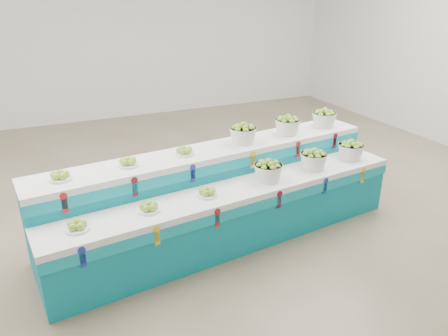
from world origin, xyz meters
The scene contains 15 objects.
ground centered at (0.00, 0.00, 0.00)m, with size 10.00×10.00×0.00m, color brown.
back_wall centered at (0.00, 5.00, 2.00)m, with size 10.00×10.00×0.00m, color silver.
display_stand centered at (-0.23, -0.75, 0.51)m, with size 4.34×1.12×1.02m, color #0A8093, non-canonical shape.
plate_lower_left centered at (-1.93, -1.22, 0.77)m, with size 0.22×0.22×0.10m, color white.
plate_lower_mid centered at (-1.23, -1.14, 0.77)m, with size 0.22×0.22×0.10m, color white.
plate_lower_right centered at (-0.57, -1.06, 0.77)m, with size 0.22×0.22×0.10m, color white.
basket_lower_left centered at (0.23, -0.97, 0.84)m, with size 0.33×0.33×0.24m, color silver, non-canonical shape.
basket_lower_mid centered at (0.92, -0.89, 0.84)m, with size 0.33×0.33×0.24m, color silver, non-canonical shape.
basket_lower_right centered at (1.56, -0.82, 0.84)m, with size 0.33×0.33×0.24m, color silver, non-canonical shape.
plate_upper_left centered at (-1.99, -0.69, 1.07)m, with size 0.22×0.22×0.10m, color white.
plate_upper_mid centered at (-1.29, -0.61, 1.07)m, with size 0.22×0.22×0.10m, color white.
plate_upper_right centered at (-0.63, -0.53, 1.07)m, with size 0.22×0.22×0.10m, color white.
basket_upper_left centered at (0.17, -0.44, 1.14)m, with size 0.33×0.33×0.24m, color silver, non-canonical shape.
basket_upper_mid centered at (0.86, -0.36, 1.14)m, with size 0.33×0.33×0.24m, color silver, non-canonical shape.
basket_upper_right centered at (1.50, -0.29, 1.14)m, with size 0.33×0.33×0.24m, color silver, non-canonical shape.
Camera 1 is at (-2.11, -4.91, 2.78)m, focal length 34.32 mm.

